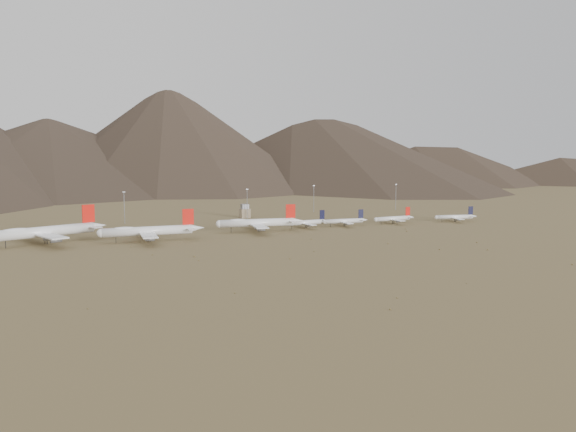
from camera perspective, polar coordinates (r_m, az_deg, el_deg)
name	(u,v)px	position (r m, az deg, el deg)	size (l,w,h in m)	color
ground	(262,240)	(367.33, -2.69, -2.40)	(3000.00, 3000.00, 0.00)	olive
mountain_ridge	(108,107)	(1249.41, -17.84, 10.47)	(4400.00, 1000.00, 300.00)	#4A382C
widebody_west	(44,232)	(379.33, -23.55, -1.46)	(72.91, 58.32, 22.76)	white
widebody_centre	(148,231)	(368.70, -14.01, -1.47)	(67.63, 52.00, 20.08)	white
widebody_east	(258,223)	(402.19, -3.11, -0.68)	(64.37, 50.14, 19.22)	white
narrowbody_a	(306,222)	(422.87, 1.87, -0.65)	(38.91, 28.01, 12.84)	white
narrowbody_b	(345,221)	(434.52, 5.80, -0.50)	(38.18, 27.49, 12.60)	white
narrowbody_c	(394,218)	(455.88, 10.69, -0.25)	(38.74, 27.78, 12.78)	white
narrowbody_d	(455,217)	(479.76, 16.64, -0.09)	(37.29, 27.36, 12.47)	white
control_tower	(245,212)	(488.68, -4.42, 0.43)	(8.00, 8.00, 12.00)	gray
mast_west	(124,206)	(466.28, -16.30, 1.00)	(2.00, 0.60, 25.70)	gray
mast_centre	(247,202)	(481.81, -4.17, 1.41)	(2.00, 0.60, 25.70)	gray
mast_east	(314,197)	(532.92, 2.63, 1.91)	(2.00, 0.60, 25.70)	gray
mast_far_east	(396,196)	(563.41, 10.90, 2.05)	(2.00, 0.60, 25.70)	gray
desert_scrub	(307,257)	(303.98, 1.96, -4.21)	(413.75, 177.28, 0.80)	brown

